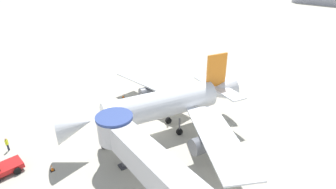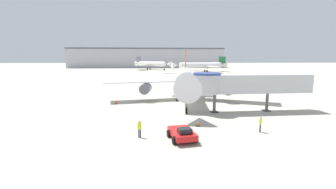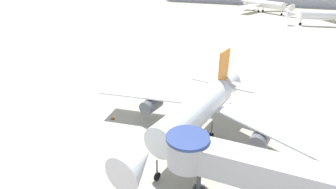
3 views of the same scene
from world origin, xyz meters
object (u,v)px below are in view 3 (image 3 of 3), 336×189
Objects in this scene: jet_bridge at (251,168)px; traffic_cone_port_wing at (113,117)px; main_airplane at (196,111)px; background_jet_gray_tail at (265,4)px.

jet_bridge is 23.17× the size of traffic_cone_port_wing.
traffic_cone_port_wing is (-12.85, -0.14, -3.85)m from main_airplane.
main_airplane is 13.42m from traffic_cone_port_wing.
background_jet_gray_tail is at bearing 87.13° from traffic_cone_port_wing.
jet_bridge is 0.64× the size of background_jet_gray_tail.
jet_bridge is at bearing -20.59° from traffic_cone_port_wing.
main_airplane reaches higher than background_jet_gray_tail.
jet_bridge is 135.27m from background_jet_gray_tail.
traffic_cone_port_wing is (-20.61, 7.74, -4.01)m from jet_bridge.
main_airplane is at bearing -139.28° from background_jet_gray_tail.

